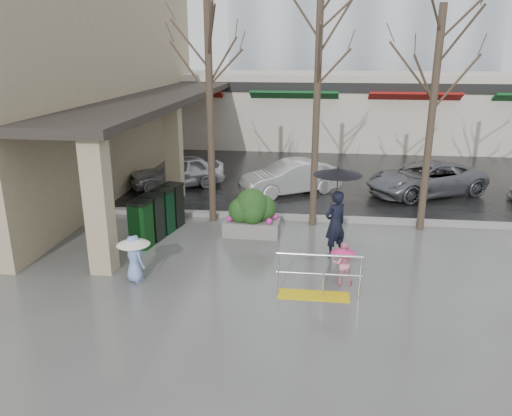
% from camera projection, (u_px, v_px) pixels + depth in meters
% --- Properties ---
extents(ground, '(120.00, 120.00, 0.00)m').
position_uv_depth(ground, '(262.00, 270.00, 12.51)').
color(ground, '#51514F').
rests_on(ground, ground).
extents(street_asphalt, '(120.00, 36.00, 0.01)m').
position_uv_depth(street_asphalt, '(298.00, 132.00, 33.31)').
color(street_asphalt, black).
rests_on(street_asphalt, ground).
extents(curb, '(120.00, 0.30, 0.15)m').
position_uv_depth(curb, '(276.00, 217.00, 16.27)').
color(curb, gray).
rests_on(curb, ground).
extents(near_building, '(6.00, 18.00, 8.00)m').
position_uv_depth(near_building, '(61.00, 83.00, 19.90)').
color(near_building, tan).
rests_on(near_building, ground).
extents(canopy_slab, '(2.80, 18.00, 0.25)m').
position_uv_depth(canopy_slab, '(163.00, 94.00, 19.52)').
color(canopy_slab, '#2D2823').
rests_on(canopy_slab, pillar_front).
extents(pillar_front, '(0.55, 0.55, 3.50)m').
position_uv_depth(pillar_front, '(99.00, 204.00, 11.96)').
color(pillar_front, tan).
rests_on(pillar_front, ground).
extents(pillar_back, '(0.55, 0.55, 3.50)m').
position_uv_depth(pillar_back, '(174.00, 151.00, 18.10)').
color(pillar_back, tan).
rests_on(pillar_back, ground).
extents(storefront_row, '(34.00, 6.74, 4.00)m').
position_uv_depth(storefront_row, '(331.00, 109.00, 28.65)').
color(storefront_row, beige).
rests_on(storefront_row, ground).
extents(handrail, '(1.90, 0.50, 1.03)m').
position_uv_depth(handrail, '(317.00, 281.00, 11.11)').
color(handrail, yellow).
rests_on(handrail, ground).
extents(tree_west, '(3.20, 3.20, 6.80)m').
position_uv_depth(tree_west, '(209.00, 57.00, 14.60)').
color(tree_west, '#382B21').
rests_on(tree_west, ground).
extents(tree_midwest, '(3.20, 3.20, 7.00)m').
position_uv_depth(tree_midwest, '(319.00, 51.00, 14.18)').
color(tree_midwest, '#382B21').
rests_on(tree_midwest, ground).
extents(tree_mideast, '(3.20, 3.20, 6.50)m').
position_uv_depth(tree_mideast, '(437.00, 66.00, 13.91)').
color(tree_mideast, '#382B21').
rests_on(tree_mideast, ground).
extents(woman, '(1.28, 1.28, 2.46)m').
position_uv_depth(woman, '(336.00, 205.00, 12.98)').
color(woman, black).
rests_on(woman, ground).
extents(child_pink, '(0.59, 0.59, 1.06)m').
position_uv_depth(child_pink, '(343.00, 260.00, 11.65)').
color(child_pink, pink).
rests_on(child_pink, ground).
extents(child_blue, '(0.79, 0.79, 1.16)m').
position_uv_depth(child_blue, '(134.00, 253.00, 11.75)').
color(child_blue, '#7C9EDD').
rests_on(child_blue, ground).
extents(planter, '(1.66, 0.97, 1.43)m').
position_uv_depth(planter, '(252.00, 213.00, 14.72)').
color(planter, gray).
rests_on(planter, ground).
extents(news_boxes, '(1.03, 2.49, 1.36)m').
position_uv_depth(news_boxes, '(158.00, 214.00, 14.63)').
color(news_boxes, '#0D3C13').
rests_on(news_boxes, ground).
extents(car_a, '(3.96, 3.05, 1.26)m').
position_uv_depth(car_a, '(177.00, 171.00, 19.91)').
color(car_a, silver).
rests_on(car_a, ground).
extents(car_b, '(3.98, 3.06, 1.26)m').
position_uv_depth(car_b, '(291.00, 177.00, 19.00)').
color(car_b, silver).
rests_on(car_b, ground).
extents(car_c, '(4.99, 3.88, 1.26)m').
position_uv_depth(car_c, '(425.00, 179.00, 18.81)').
color(car_c, slate).
rests_on(car_c, ground).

